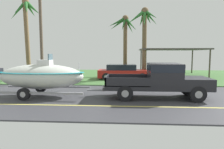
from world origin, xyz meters
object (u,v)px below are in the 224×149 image
object	(u,v)px
palm_tree_near_left	(125,32)
parked_sedan_near	(123,72)
palm_tree_near_right	(144,27)
palm_tree_mid	(27,20)
boat_on_trailer	(41,76)
carport_awning	(171,50)
pickup_truck_towing	(163,79)
utility_pole	(41,34)

from	to	relation	value
palm_tree_near_left	parked_sedan_near	bearing A→B (deg)	-91.55
palm_tree_near_right	palm_tree_mid	distance (m)	10.57
boat_on_trailer	parked_sedan_near	distance (m)	8.97
parked_sedan_near	palm_tree_near_left	distance (m)	5.04
parked_sedan_near	carport_awning	bearing A→B (deg)	35.57
boat_on_trailer	carport_awning	distance (m)	14.95
boat_on_trailer	carport_awning	bearing A→B (deg)	50.02
pickup_truck_towing	parked_sedan_near	bearing A→B (deg)	105.92
carport_awning	palm_tree_mid	world-z (taller)	palm_tree_mid
palm_tree_near_left	palm_tree_near_right	distance (m)	2.71
palm_tree_mid	palm_tree_near_left	bearing A→B (deg)	27.53
palm_tree_near_left	palm_tree_near_right	world-z (taller)	palm_tree_near_right
palm_tree_near_left	utility_pole	size ratio (longest dim) A/B	0.85
boat_on_trailer	carport_awning	size ratio (longest dim) A/B	0.93
carport_awning	palm_tree_near_right	world-z (taller)	palm_tree_near_right
pickup_truck_towing	boat_on_trailer	world-z (taller)	boat_on_trailer
pickup_truck_towing	utility_pole	bearing A→B (deg)	150.81
palm_tree_near_left	palm_tree_mid	world-z (taller)	palm_tree_mid
parked_sedan_near	utility_pole	world-z (taller)	utility_pole
utility_pole	palm_tree_near_left	bearing A→B (deg)	43.01
pickup_truck_towing	carport_awning	world-z (taller)	carport_awning
pickup_truck_towing	parked_sedan_near	distance (m)	8.08
parked_sedan_near	carport_awning	world-z (taller)	carport_awning
palm_tree_near_right	palm_tree_mid	bearing A→B (deg)	-166.68
palm_tree_near_right	parked_sedan_near	bearing A→B (deg)	-149.00
parked_sedan_near	palm_tree_near_left	xyz separation A→B (m)	(0.08, 3.12, 3.95)
pickup_truck_towing	boat_on_trailer	xyz separation A→B (m)	(-6.69, -0.00, 0.09)
pickup_truck_towing	palm_tree_mid	bearing A→B (deg)	148.48
boat_on_trailer	palm_tree_mid	xyz separation A→B (m)	(-3.88, 6.48, 4.09)
parked_sedan_near	palm_tree_near_right	distance (m)	4.79
pickup_truck_towing	palm_tree_near_right	xyz separation A→B (m)	(-0.29, 8.91, 3.87)
carport_awning	utility_pole	distance (m)	13.28
palm_tree_near_right	palm_tree_mid	size ratio (longest dim) A/B	0.95
palm_tree_mid	utility_pole	distance (m)	2.87
pickup_truck_towing	palm_tree_near_right	distance (m)	9.72
parked_sedan_near	palm_tree_near_right	bearing A→B (deg)	31.00
parked_sedan_near	palm_tree_near_right	size ratio (longest dim) A/B	0.70
palm_tree_near_right	utility_pole	bearing A→B (deg)	-153.84
utility_pole	parked_sedan_near	bearing A→B (deg)	24.62
carport_awning	parked_sedan_near	bearing A→B (deg)	-144.43
carport_awning	boat_on_trailer	bearing A→B (deg)	-129.98
parked_sedan_near	palm_tree_mid	world-z (taller)	palm_tree_mid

